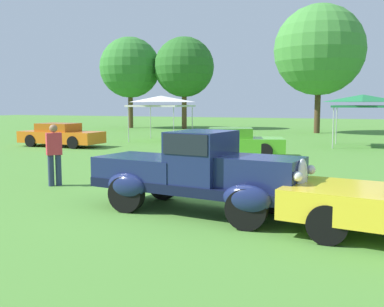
% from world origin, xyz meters
% --- Properties ---
extents(ground_plane, '(120.00, 120.00, 0.00)m').
position_xyz_m(ground_plane, '(0.00, 0.00, 0.00)').
color(ground_plane, '#4C8433').
extents(feature_pickup_truck, '(4.71, 2.29, 1.70)m').
position_xyz_m(feature_pickup_truck, '(0.17, -0.30, 0.87)').
color(feature_pickup_truck, black).
rests_on(feature_pickup_truck, ground_plane).
extents(show_car_orange, '(4.46, 1.77, 1.22)m').
position_xyz_m(show_car_orange, '(-11.54, 10.41, 0.60)').
color(show_car_orange, orange).
rests_on(show_car_orange, ground_plane).
extents(show_car_lime, '(4.45, 2.79, 1.22)m').
position_xyz_m(show_car_lime, '(-1.86, 9.43, 0.60)').
color(show_car_lime, '#60C62D').
rests_on(show_car_lime, ground_plane).
extents(spectator_near_truck, '(0.45, 0.46, 1.69)m').
position_xyz_m(spectator_near_truck, '(-4.56, 1.09, 0.91)').
color(spectator_near_truck, '#283351').
rests_on(spectator_near_truck, ground_plane).
extents(canopy_tent_left_field, '(3.20, 3.20, 2.71)m').
position_xyz_m(canopy_tent_left_field, '(-8.12, 15.55, 2.42)').
color(canopy_tent_left_field, '#B7B7BC').
rests_on(canopy_tent_left_field, ground_plane).
extents(canopy_tent_center_field, '(2.92, 2.92, 2.71)m').
position_xyz_m(canopy_tent_center_field, '(3.17, 15.82, 2.42)').
color(canopy_tent_center_field, '#B7B7BC').
rests_on(canopy_tent_center_field, ground_plane).
extents(treeline_far_left, '(5.48, 5.48, 8.23)m').
position_xyz_m(treeline_far_left, '(-16.83, 27.48, 5.48)').
color(treeline_far_left, brown).
rests_on(treeline_far_left, ground_plane).
extents(treeline_mid_left, '(5.26, 5.26, 8.06)m').
position_xyz_m(treeline_mid_left, '(-11.73, 28.05, 5.41)').
color(treeline_mid_left, brown).
rests_on(treeline_mid_left, ground_plane).
extents(treeline_center, '(6.73, 6.73, 9.58)m').
position_xyz_m(treeline_center, '(-0.09, 26.28, 6.20)').
color(treeline_center, '#47331E').
rests_on(treeline_center, ground_plane).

